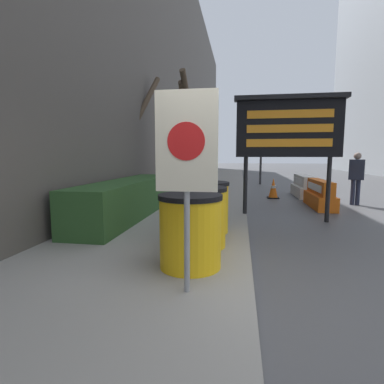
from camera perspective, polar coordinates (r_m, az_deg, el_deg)
name	(u,v)px	position (r m, az deg, el deg)	size (l,w,h in m)	color
ground_plane	(254,307)	(3.36, 11.80, -20.65)	(120.00, 120.00, 0.00)	#474749
sidewalk_left	(103,289)	(3.64, -16.64, -17.27)	(3.32, 56.00, 0.14)	gray
building_left_facade	(162,43)	(14.02, -5.81, 26.47)	(0.40, 50.40, 12.49)	#4C4742
hedge_strip	(128,198)	(7.07, -12.05, -1.21)	(0.90, 4.45, 0.84)	#284C23
bare_tree	(165,139)	(9.74, -5.11, 10.09)	(1.86, 1.86, 4.07)	#4C3D2D
barrel_drum_foreground	(190,231)	(3.78, -0.32, -7.40)	(0.80, 0.80, 0.93)	yellow
barrel_drum_middle	(201,217)	(4.64, 1.66, -4.70)	(0.80, 0.80, 0.93)	yellow
barrel_drum_back	(207,207)	(5.52, 2.90, -2.85)	(0.80, 0.80, 0.93)	yellow
warning_sign	(186,156)	(2.95, -1.06, 6.90)	(0.62, 0.08, 2.03)	gray
message_board	(288,128)	(7.40, 17.87, 11.51)	(2.49, 0.36, 2.91)	black
jersey_barrier_orange_far	(320,195)	(9.79, 23.16, -0.59)	(0.54, 1.98, 0.82)	orange
jersey_barrier_white	(303,187)	(12.24, 20.34, 0.89)	(0.58, 2.02, 0.80)	silver
traffic_cone_near	(273,188)	(11.30, 15.23, 0.65)	(0.41, 0.41, 0.74)	black
traffic_light_near_curb	(262,133)	(16.65, 13.13, 10.91)	(0.28, 0.44, 3.79)	#2D2D30
pedestrian_worker	(356,174)	(10.71, 28.83, 3.00)	(0.50, 0.40, 1.65)	#23283D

